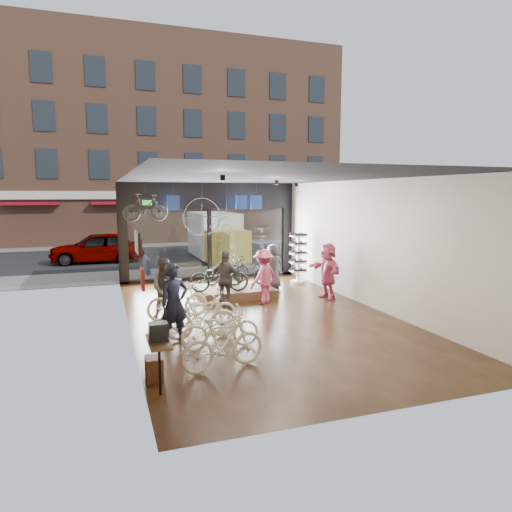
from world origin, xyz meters
name	(u,v)px	position (x,y,z in m)	size (l,w,h in m)	color
ground_plane	(259,316)	(0.00, 0.00, -0.02)	(7.00, 12.00, 0.04)	black
ceiling	(259,177)	(0.00, 0.00, 3.82)	(7.00, 12.00, 0.04)	black
wall_left	(126,254)	(-3.52, 0.00, 1.90)	(0.04, 12.00, 3.80)	olive
wall_right	(370,244)	(3.52, 0.00, 1.90)	(0.04, 12.00, 3.80)	beige
wall_back	(391,293)	(0.00, -6.02, 1.90)	(7.00, 0.04, 3.80)	beige
storefront	(209,231)	(0.00, 6.00, 1.90)	(7.00, 0.26, 3.80)	black
exit_sign	(147,203)	(-2.40, 5.88, 3.05)	(0.35, 0.06, 0.18)	#198C26
street_road	(175,252)	(0.00, 15.00, -0.01)	(30.00, 18.00, 0.02)	black
sidewalk_near	(204,272)	(0.00, 7.20, 0.06)	(30.00, 2.40, 0.12)	slate
sidewalk_far	(166,244)	(0.00, 19.00, 0.06)	(30.00, 2.00, 0.12)	slate
opposite_building	(158,142)	(0.00, 21.50, 7.00)	(26.00, 5.00, 14.00)	brown
street_car	(97,247)	(-4.29, 12.00, 0.76)	(1.79, 4.44, 1.51)	gray
box_truck	(218,237)	(1.63, 11.00, 1.19)	(2.02, 6.06, 2.39)	silver
floor_bike_1	(223,343)	(-1.95, -3.49, 0.52)	(0.49, 1.74, 1.05)	#F0EECC
floor_bike_2	(220,328)	(-1.71, -2.31, 0.46)	(0.61, 1.76, 0.92)	#F0EECC
floor_bike_3	(201,317)	(-1.95, -1.48, 0.51)	(0.48, 1.70, 1.02)	#F0EECC
floor_bike_4	(202,309)	(-1.75, -0.61, 0.48)	(0.63, 1.81, 0.95)	#F0EECC
floor_bike_5	(178,301)	(-2.20, 0.40, 0.51)	(0.48, 1.69, 1.02)	#F0EECC
display_platform	(235,292)	(0.06, 2.57, 0.15)	(2.40, 1.80, 0.30)	#4F3C23
display_bike_left	(219,277)	(-0.61, 2.08, 0.78)	(0.64, 1.84, 0.97)	black
display_bike_mid	(249,272)	(0.57, 2.70, 0.76)	(0.43, 1.53, 0.92)	black
display_bike_right	(227,270)	(-0.02, 3.27, 0.78)	(0.63, 1.82, 0.95)	black
customer_0	(174,303)	(-2.59, -1.58, 0.92)	(0.67, 0.44, 1.84)	#161C33
customer_1	(166,289)	(-2.49, 0.50, 0.84)	(0.81, 0.63, 1.67)	#3F3F44
customer_2	(226,280)	(-0.68, 1.01, 0.87)	(1.02, 0.43, 1.75)	#3F3F44
customer_3	(264,277)	(0.61, 1.31, 0.85)	(1.09, 0.63, 1.69)	#CC4C72
customer_4	(273,266)	(1.69, 3.33, 0.80)	(0.78, 0.51, 1.60)	#3F3F44
customer_5	(328,271)	(2.79, 1.27, 0.91)	(1.69, 0.54, 1.82)	#CC4C72
sunglasses_rack	(298,258)	(2.95, 3.95, 0.97)	(0.57, 0.47, 1.93)	white
wall_merch	(146,310)	(-3.38, -3.50, 1.30)	(0.40, 2.40, 2.60)	navy
penny_farthing	(210,218)	(-0.25, 4.80, 2.50)	(1.78, 0.06, 1.42)	black
hung_bike	(146,207)	(-2.62, 4.20, 2.93)	(0.45, 1.58, 0.95)	black
jersey_left	(174,203)	(-1.51, 5.20, 3.05)	(0.45, 0.03, 0.55)	#1E3F99
jersey_mid	(241,202)	(1.09, 5.20, 3.05)	(0.45, 0.03, 0.55)	#1E3F99
jersey_right	(256,202)	(1.70, 5.20, 3.05)	(0.45, 0.03, 0.55)	#1E3F99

